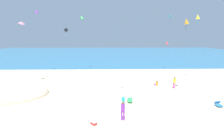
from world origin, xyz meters
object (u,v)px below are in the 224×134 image
(beach_chair_near_camera, at_px, (218,104))
(person_1, at_px, (123,110))
(beach_chair_mid_beach, at_px, (130,100))
(kite_green, at_px, (81,17))
(kite_orange, at_px, (186,21))
(person_3, at_px, (157,84))
(kite_black, at_px, (66,30))
(person_0, at_px, (123,102))
(kite_yellow, at_px, (198,17))
(person_2, at_px, (174,82))
(cooler_box, at_px, (94,123))
(kite_teal, at_px, (170,17))
(kite_red, at_px, (167,43))
(kite_pink, at_px, (22,23))
(kite_purple, at_px, (37,12))

(beach_chair_near_camera, relative_size, person_1, 0.40)
(beach_chair_mid_beach, xyz_separation_m, kite_green, (-7.44, 15.67, 10.19))
(kite_green, xyz_separation_m, kite_orange, (14.05, -12.91, -1.94))
(person_3, distance_m, kite_black, 18.52)
(person_0, distance_m, kite_yellow, 17.71)
(person_1, height_order, person_2, person_1)
(person_3, bearing_deg, person_2, 155.33)
(kite_yellow, bearing_deg, cooler_box, -140.12)
(person_2, bearing_deg, person_0, 165.59)
(kite_black, distance_m, kite_teal, 18.79)
(kite_black, height_order, kite_red, kite_black)
(person_2, xyz_separation_m, kite_pink, (-20.31, 2.17, 7.71))
(kite_purple, distance_m, kite_orange, 23.90)
(cooler_box, bearing_deg, kite_yellow, 39.88)
(kite_yellow, bearing_deg, beach_chair_near_camera, -103.61)
(kite_black, bearing_deg, person_0, -59.33)
(beach_chair_near_camera, distance_m, cooler_box, 12.50)
(beach_chair_near_camera, height_order, person_0, person_0)
(person_0, height_order, person_3, person_0)
(person_1, bearing_deg, kite_black, -143.36)
(person_0, bearing_deg, beach_chair_near_camera, 114.94)
(beach_chair_near_camera, xyz_separation_m, person_2, (-2.22, 5.24, 0.69))
(beach_chair_near_camera, height_order, person_3, person_3)
(kite_yellow, bearing_deg, kite_red, 100.11)
(kite_pink, bearing_deg, kite_green, 55.64)
(cooler_box, distance_m, kite_teal, 22.49)
(kite_red, xyz_separation_m, kite_green, (-17.06, -0.01, 4.89))
(kite_red, relative_size, kite_green, 1.03)
(person_3, xyz_separation_m, kite_pink, (-18.38, 0.88, 8.37))
(beach_chair_near_camera, bearing_deg, person_0, -87.87)
(beach_chair_mid_beach, distance_m, person_3, 7.19)
(kite_black, distance_m, kite_orange, 20.01)
(person_2, distance_m, kite_purple, 25.23)
(kite_purple, bearing_deg, person_2, -22.58)
(kite_teal, bearing_deg, beach_chair_mid_beach, -124.78)
(person_2, relative_size, kite_purple, 1.37)
(kite_red, bearing_deg, kite_black, -174.63)
(kite_teal, bearing_deg, kite_black, 175.32)
(kite_purple, bearing_deg, kite_yellow, -10.90)
(kite_purple, relative_size, kite_yellow, 0.75)
(person_0, relative_size, kite_purple, 1.32)
(beach_chair_mid_beach, relative_size, kite_teal, 0.48)
(beach_chair_mid_beach, distance_m, person_2, 7.81)
(kite_black, bearing_deg, beach_chair_near_camera, -38.29)
(person_0, relative_size, person_2, 0.96)
(person_3, relative_size, kite_yellow, 0.46)
(person_0, distance_m, person_2, 9.46)
(person_2, height_order, kite_purple, kite_purple)
(person_0, xyz_separation_m, person_3, (5.47, 7.17, -0.62))
(person_2, xyz_separation_m, kite_red, (3.09, 11.45, 4.66))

